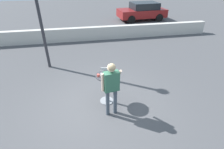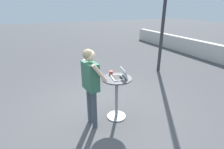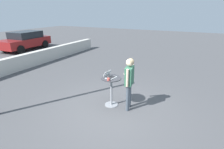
{
  "view_description": "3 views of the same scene",
  "coord_description": "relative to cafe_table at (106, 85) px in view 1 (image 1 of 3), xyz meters",
  "views": [
    {
      "loc": [
        -0.35,
        -4.24,
        3.7
      ],
      "look_at": [
        0.47,
        -0.01,
        1.14
      ],
      "focal_mm": 28.0,
      "sensor_mm": 36.0,
      "label": 1
    },
    {
      "loc": [
        3.46,
        -1.29,
        2.45
      ],
      "look_at": [
        0.12,
        0.21,
        0.99
      ],
      "focal_mm": 28.0,
      "sensor_mm": 36.0,
      "label": 2
    },
    {
      "loc": [
        -4.29,
        -2.17,
        3.01
      ],
      "look_at": [
        0.45,
        0.26,
        1.06
      ],
      "focal_mm": 28.0,
      "sensor_mm": 36.0,
      "label": 3
    }
  ],
  "objects": [
    {
      "name": "laptop",
      "position": [
        0.01,
        0.06,
        0.39
      ],
      "size": [
        0.39,
        0.36,
        0.2
      ],
      "color": "silver",
      "rests_on": "cafe_table"
    },
    {
      "name": "cafe_table",
      "position": [
        0.0,
        0.0,
        0.0
      ],
      "size": [
        0.65,
        0.65,
        0.99
      ],
      "color": "gray",
      "rests_on": "ground_plane"
    },
    {
      "name": "ground_plane",
      "position": [
        -0.34,
        -0.22,
        -0.64
      ],
      "size": [
        50.0,
        50.0,
        0.0
      ],
      "primitive_type": "plane",
      "color": "#4C4C4F"
    },
    {
      "name": "coffee_mug",
      "position": [
        -0.24,
        -0.03,
        0.39
      ],
      "size": [
        0.11,
        0.08,
        0.08
      ],
      "color": "#C14C42",
      "rests_on": "cafe_table"
    },
    {
      "name": "pavement_kerb",
      "position": [
        -0.34,
        6.09,
        -0.24
      ],
      "size": [
        16.03,
        0.35,
        0.79
      ],
      "color": "beige",
      "rests_on": "ground_plane"
    },
    {
      "name": "standing_person",
      "position": [
        0.04,
        -0.6,
        0.45
      ],
      "size": [
        0.56,
        0.41,
        1.69
      ],
      "color": "#424C56",
      "rests_on": "ground_plane"
    },
    {
      "name": "parked_car_near_street",
      "position": [
        4.86,
        10.42,
        0.11
      ],
      "size": [
        4.13,
        2.2,
        1.44
      ],
      "color": "maroon",
      "rests_on": "ground_plane"
    }
  ]
}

